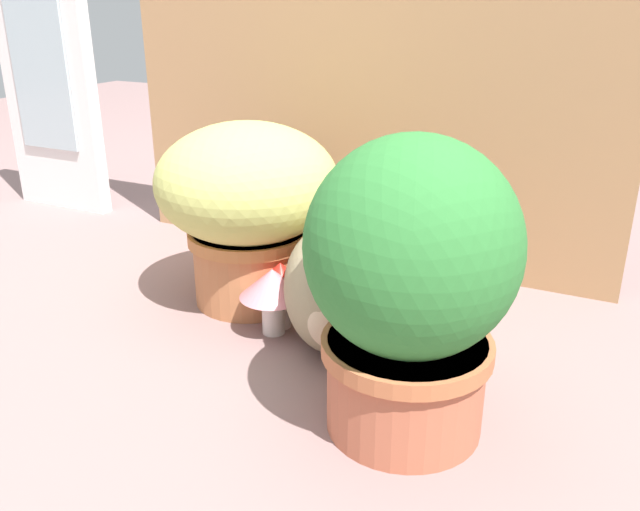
# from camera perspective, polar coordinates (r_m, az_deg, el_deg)

# --- Properties ---
(ground_plane) EXTENTS (6.00, 6.00, 0.00)m
(ground_plane) POSITION_cam_1_polar(r_m,az_deg,el_deg) (1.25, -8.73, -7.01)
(ground_plane) COLOR gray
(cardboard_backdrop) EXTENTS (1.19, 0.03, 0.97)m
(cardboard_backdrop) POSITION_cam_1_polar(r_m,az_deg,el_deg) (1.52, 3.56, 17.47)
(cardboard_backdrop) COLOR #AD8055
(cardboard_backdrop) RESTS_ON ground
(window_panel_white) EXTENTS (0.33, 0.05, 0.79)m
(window_panel_white) POSITION_cam_1_polar(r_m,az_deg,el_deg) (2.08, -22.56, 14.51)
(window_panel_white) COLOR white
(window_panel_white) RESTS_ON ground
(grass_planter) EXTENTS (0.36, 0.36, 0.37)m
(grass_planter) POSITION_cam_1_polar(r_m,az_deg,el_deg) (1.32, -6.26, 4.67)
(grass_planter) COLOR #B97045
(grass_planter) RESTS_ON ground
(leafy_planter) EXTENTS (0.29, 0.29, 0.43)m
(leafy_planter) POSITION_cam_1_polar(r_m,az_deg,el_deg) (0.90, 7.81, -2.27)
(leafy_planter) COLOR #B96246
(leafy_planter) RESTS_ON ground
(cat) EXTENTS (0.28, 0.38, 0.32)m
(cat) POSITION_cam_1_polar(r_m,az_deg,el_deg) (1.15, 1.13, -2.68)
(cat) COLOR #9A8B69
(cat) RESTS_ON ground
(mushroom_ornament_pink) EXTENTS (0.12, 0.12, 0.13)m
(mushroom_ornament_pink) POSITION_cam_1_polar(r_m,az_deg,el_deg) (1.22, -4.12, -2.76)
(mushroom_ornament_pink) COLOR silver
(mushroom_ornament_pink) RESTS_ON ground
(mushroom_ornament_red) EXTENTS (0.10, 0.10, 0.13)m
(mushroom_ornament_red) POSITION_cam_1_polar(r_m,az_deg,el_deg) (1.24, -3.43, -2.20)
(mushroom_ornament_red) COLOR silver
(mushroom_ornament_red) RESTS_ON ground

